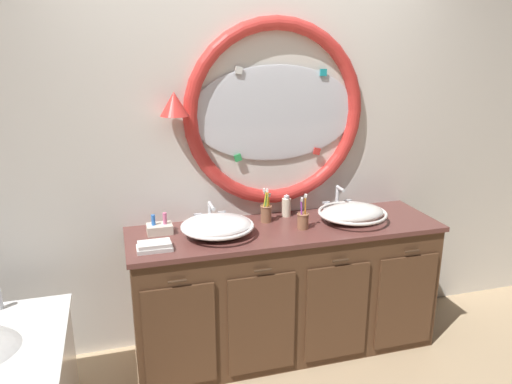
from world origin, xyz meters
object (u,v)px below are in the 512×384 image
sink_basin_right (352,213)px  toothbrush_holder_right (303,220)px  folded_hand_towel (155,246)px  toothbrush_holder_left (266,212)px  toiletry_basket (160,228)px  soap_dispenser (286,207)px  sink_basin_left (217,226)px

sink_basin_right → toothbrush_holder_right: toothbrush_holder_right is taller
sink_basin_right → folded_hand_towel: size_ratio=2.26×
toothbrush_holder_left → folded_hand_towel: 0.77m
sink_basin_right → toothbrush_holder_right: size_ratio=1.96×
toothbrush_holder_right → toiletry_basket: bearing=168.9°
soap_dispenser → toiletry_basket: size_ratio=0.99×
sink_basin_right → toothbrush_holder_left: toothbrush_holder_left is taller
toothbrush_holder_left → soap_dispenser: toothbrush_holder_left is taller
toothbrush_holder_left → soap_dispenser: bearing=22.8°
toothbrush_holder_left → toiletry_basket: 0.67m
toiletry_basket → toothbrush_holder_right: bearing=-11.1°
toothbrush_holder_left → folded_hand_towel: (-0.73, -0.26, -0.04)m
sink_basin_right → toothbrush_holder_right: (-0.35, -0.03, 0.00)m
sink_basin_right → toothbrush_holder_right: bearing=-175.1°
toothbrush_holder_right → folded_hand_towel: 0.91m
toothbrush_holder_right → soap_dispenser: (-0.02, 0.25, 0.01)m
toothbrush_holder_right → toiletry_basket: toothbrush_holder_right is taller
sink_basin_left → sink_basin_right: 0.88m
sink_basin_right → toothbrush_holder_right: 0.35m
sink_basin_left → toothbrush_holder_left: toothbrush_holder_left is taller
sink_basin_right → toiletry_basket: size_ratio=2.91×
soap_dispenser → folded_hand_towel: 0.94m
toothbrush_holder_left → folded_hand_towel: size_ratio=1.16×
soap_dispenser → folded_hand_towel: bearing=-159.7°
sink_basin_left → toothbrush_holder_right: size_ratio=1.94×
sink_basin_right → toiletry_basket: bearing=173.4°
toothbrush_holder_left → soap_dispenser: size_ratio=1.50×
sink_basin_left → toothbrush_holder_left: (0.35, 0.15, 0.00)m
folded_hand_towel → toothbrush_holder_left: bearing=19.7°
sink_basin_left → toiletry_basket: 0.35m
soap_dispenser → folded_hand_towel: size_ratio=0.77×
sink_basin_right → toothbrush_holder_left: (-0.53, 0.15, 0.01)m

